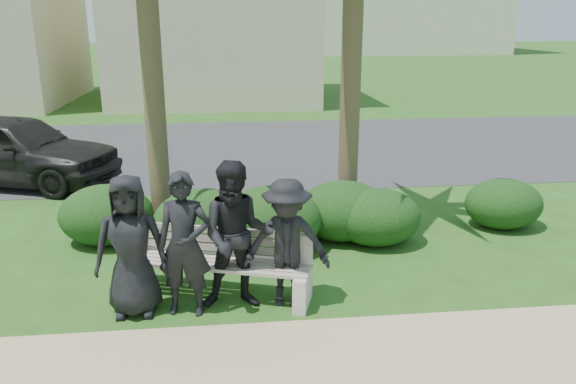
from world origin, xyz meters
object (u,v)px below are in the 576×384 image
object	(u,v)px
car_a	(14,149)
man_c	(237,236)
park_bench	(215,268)
man_a	(131,246)
man_b	(184,245)
man_d	(287,243)

from	to	relation	value
car_a	man_c	bearing A→B (deg)	-123.23
park_bench	man_a	distance (m)	1.08
car_a	man_a	bearing A→B (deg)	-131.64
man_a	park_bench	bearing A→B (deg)	17.96
man_b	man_c	world-z (taller)	man_c
man_d	man_c	bearing A→B (deg)	-173.10
park_bench	car_a	size ratio (longest dim) A/B	0.57
man_b	man_c	xyz separation A→B (m)	(0.60, 0.09, 0.05)
park_bench	man_c	distance (m)	0.65
park_bench	man_b	xyz separation A→B (m)	(-0.32, -0.37, 0.48)
park_bench	man_b	size ratio (longest dim) A/B	1.46
man_b	man_d	bearing A→B (deg)	12.14
man_d	car_a	world-z (taller)	man_d
park_bench	car_a	distance (m)	6.85
man_c	man_d	xyz separation A→B (m)	(0.57, -0.02, -0.11)
man_a	man_c	xyz separation A→B (m)	(1.20, 0.03, 0.06)
park_bench	man_d	bearing A→B (deg)	-2.00
park_bench	man_b	bearing A→B (deg)	-113.82
man_a	man_b	world-z (taller)	man_b
man_c	car_a	size ratio (longest dim) A/B	0.41
man_b	car_a	size ratio (longest dim) A/B	0.39
man_a	man_b	xyz separation A→B (m)	(0.60, -0.06, 0.01)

